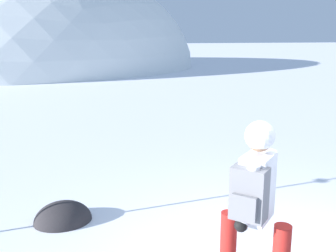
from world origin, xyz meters
TOP-DOWN VIEW (x-y plane):
  - ridge_peak_main at (-2.91, 31.77)m, footprint 29.68×26.71m
  - snowboarder_main at (-0.57, -0.05)m, footprint 1.24×1.51m
  - rock_mid at (-1.97, 2.26)m, footprint 0.76×0.64m

SIDE VIEW (x-z plane):
  - ridge_peak_main at x=-2.91m, z-range -8.85..8.85m
  - rock_mid at x=-1.97m, z-range -0.26..0.26m
  - snowboarder_main at x=-0.57m, z-range 0.06..1.78m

